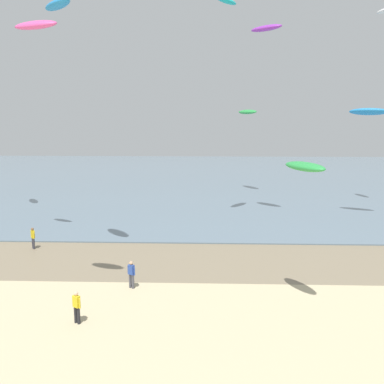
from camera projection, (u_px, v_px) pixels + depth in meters
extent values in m
cube|color=#84755B|center=(171.00, 261.00, 30.17)|extent=(120.00, 8.05, 0.01)
cube|color=slate|center=(191.00, 178.00, 68.49)|extent=(160.00, 70.00, 0.10)
cylinder|color=#383842|center=(33.00, 243.00, 32.88)|extent=(0.16, 0.16, 0.88)
cylinder|color=#383842|center=(34.00, 244.00, 32.70)|extent=(0.16, 0.16, 0.88)
cube|color=yellow|center=(33.00, 234.00, 32.65)|extent=(0.39, 0.42, 0.60)
sphere|color=brown|center=(32.00, 229.00, 32.58)|extent=(0.22, 0.22, 0.22)
cylinder|color=yellow|center=(32.00, 234.00, 32.85)|extent=(0.09, 0.09, 0.52)
cylinder|color=yellow|center=(34.00, 235.00, 32.47)|extent=(0.09, 0.09, 0.52)
cylinder|color=#4C4C56|center=(133.00, 282.00, 25.31)|extent=(0.16, 0.16, 0.88)
cylinder|color=#4C4C56|center=(130.00, 281.00, 25.43)|extent=(0.16, 0.16, 0.88)
cube|color=#2D4CA5|center=(131.00, 270.00, 25.24)|extent=(0.42, 0.38, 0.60)
sphere|color=tan|center=(131.00, 263.00, 25.16)|extent=(0.22, 0.22, 0.22)
cylinder|color=#2D4CA5|center=(134.00, 271.00, 25.12)|extent=(0.09, 0.09, 0.52)
cylinder|color=#2D4CA5|center=(128.00, 270.00, 25.38)|extent=(0.09, 0.09, 0.52)
cylinder|color=#232328|center=(76.00, 314.00, 21.16)|extent=(0.16, 0.16, 0.88)
cylinder|color=#232328|center=(79.00, 316.00, 21.04)|extent=(0.16, 0.16, 0.88)
cube|color=yellow|center=(76.00, 301.00, 20.96)|extent=(0.42, 0.38, 0.60)
sphere|color=beige|center=(76.00, 294.00, 20.89)|extent=(0.22, 0.22, 0.22)
cylinder|color=yellow|center=(73.00, 301.00, 21.11)|extent=(0.09, 0.09, 0.52)
cylinder|color=yellow|center=(80.00, 303.00, 20.84)|extent=(0.09, 0.09, 0.52)
ellipsoid|color=#2384D1|center=(57.00, 5.00, 26.71)|extent=(2.97, 3.19, 0.66)
ellipsoid|color=#19B2B7|center=(226.00, 1.00, 36.32)|extent=(2.62, 3.00, 0.75)
ellipsoid|color=green|center=(248.00, 112.00, 53.40)|extent=(2.85, 3.48, 0.74)
ellipsoid|color=green|center=(305.00, 167.00, 21.11)|extent=(2.16, 2.90, 0.54)
ellipsoid|color=#E54C99|center=(36.00, 25.00, 20.40)|extent=(2.66, 1.67, 0.66)
ellipsoid|color=purple|center=(266.00, 28.00, 37.76)|extent=(3.18, 3.04, 0.71)
ellipsoid|color=#2384D1|center=(369.00, 112.00, 39.86)|extent=(3.81, 2.56, 0.95)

